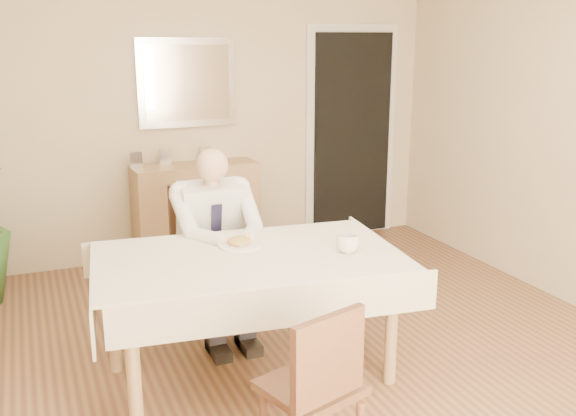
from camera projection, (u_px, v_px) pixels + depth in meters
name	position (u px, v px, depth m)	size (l,w,h in m)	color
room	(313.00, 160.00, 3.41)	(5.00, 5.02, 2.60)	brown
doorway	(351.00, 136.00, 6.25)	(0.96, 0.07, 2.10)	silver
mirror	(187.00, 83.00, 5.52)	(0.86, 0.04, 0.76)	silver
dining_table	(249.00, 269.00, 3.61)	(1.82, 1.20, 0.75)	#9F7A54
chair_far	(207.00, 245.00, 4.43)	(0.46, 0.46, 0.96)	#482C1B
chair_near	(317.00, 383.00, 2.82)	(0.49, 0.50, 0.82)	#482C1B
seated_man	(218.00, 236.00, 4.13)	(0.48, 0.72, 1.24)	white
plate	(240.00, 245.00, 3.74)	(0.26, 0.26, 0.02)	white
food	(240.00, 241.00, 3.73)	(0.14, 0.14, 0.06)	olive
knife	(250.00, 244.00, 3.69)	(0.01, 0.01, 0.13)	silver
fork	(236.00, 246.00, 3.66)	(0.01, 0.01, 0.13)	silver
coffee_mug	(348.00, 244.00, 3.62)	(0.13, 0.13, 0.10)	white
sideboard	(196.00, 212.00, 5.68)	(1.08, 0.37, 0.86)	#9F7A54
photo_frame_left	(136.00, 160.00, 5.37)	(0.10, 0.02, 0.14)	silver
photo_frame_center	(165.00, 157.00, 5.52)	(0.10, 0.02, 0.14)	silver
photo_frame_right	(206.00, 155.00, 5.62)	(0.10, 0.02, 0.14)	silver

